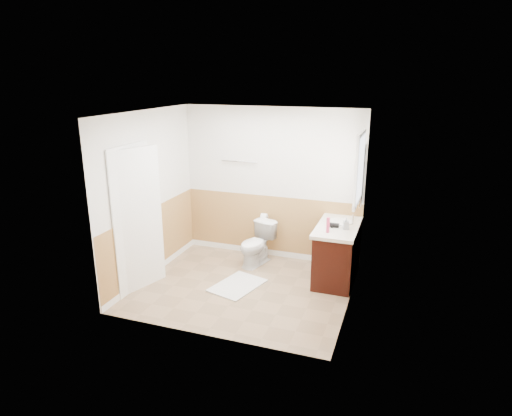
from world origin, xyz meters
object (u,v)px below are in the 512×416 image
at_px(toilet, 256,244).
at_px(lotion_bottle, 328,225).
at_px(bath_mat, 237,285).
at_px(soap_dispenser, 346,223).
at_px(vanity_cabinet, 337,254).

relative_size(toilet, lotion_bottle, 3.14).
height_order(toilet, bath_mat, toilet).
xyz_separation_m(toilet, bath_mat, (0.00, -0.84, -0.34)).
distance_m(bath_mat, lotion_bottle, 1.59).
height_order(toilet, soap_dispenser, soap_dispenser).
height_order(vanity_cabinet, lotion_bottle, lotion_bottle).
distance_m(toilet, soap_dispenser, 1.57).
bearing_deg(soap_dispenser, toilet, 171.07).
bearing_deg(lotion_bottle, soap_dispenser, 44.91).
bearing_deg(lotion_bottle, toilet, 159.91).
xyz_separation_m(bath_mat, soap_dispenser, (1.44, 0.61, 0.93)).
bearing_deg(toilet, bath_mat, -74.30).
height_order(lotion_bottle, soap_dispenser, lotion_bottle).
relative_size(bath_mat, soap_dispenser, 4.59).
distance_m(vanity_cabinet, lotion_bottle, 0.66).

